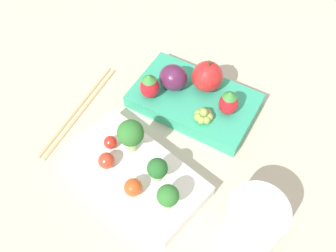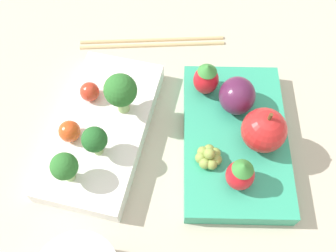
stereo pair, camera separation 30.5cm
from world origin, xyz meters
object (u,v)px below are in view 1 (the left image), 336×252
Objects in this scene: bento_box_fruit at (194,100)px; plum at (173,78)px; grape_cluster at (203,116)px; bento_box_savoury at (138,173)px; broccoli_floret_0 at (131,134)px; cherry_tomato_1 at (106,161)px; drinking_cup at (254,221)px; strawberry_1 at (150,86)px; cherry_tomato_0 at (133,187)px; strawberry_0 at (229,103)px; broccoli_floret_2 at (168,196)px; chopsticks_pair at (79,110)px; cherry_tomato_2 at (110,142)px; broccoli_floret_1 at (157,169)px; apple at (207,77)px.

plum reaches higher than bento_box_fruit.
bento_box_savoury is at bearing 77.70° from grape_cluster.
broccoli_floret_0 is at bearing 62.42° from grape_cluster.
cherry_tomato_1 is 0.31× the size of drinking_cup.
strawberry_1 reaches higher than cherry_tomato_1.
cherry_tomato_0 is at bearing 129.65° from broccoli_floret_0.
strawberry_0 is (-0.08, -0.14, -0.02)m from broccoli_floret_0.
chopsticks_pair is at bearing -14.88° from broccoli_floret_2.
broccoli_floret_2 reaches higher than bento_box_savoury.
cherry_tomato_0 reaches higher than cherry_tomato_2.
broccoli_floret_1 is at bearing 83.25° from strawberry_0.
strawberry_1 is 0.23× the size of chopsticks_pair.
bento_box_savoury is 0.19m from apple.
bento_box_savoury is 4.95× the size of broccoli_floret_1.
bento_box_savoury is 10.95× the size of cherry_tomato_2.
apple reaches higher than strawberry_0.
cherry_tomato_2 is 0.42× the size of strawberry_0.
strawberry_0 is 0.98× the size of strawberry_1.
cherry_tomato_1 is 0.50× the size of plum.
cherry_tomato_0 is at bearing 18.61° from drinking_cup.
bento_box_savoury is at bearing 92.71° from bento_box_fruit.
broccoli_floret_0 is 1.25× the size of strawberry_0.
strawberry_0 is at bearing -176.60° from plum.
cherry_tomato_0 is at bearing 97.47° from bento_box_fruit.
strawberry_0 reaches higher than broccoli_floret_1.
cherry_tomato_1 is 0.21m from apple.
cherry_tomato_0 is 0.42× the size of apple.
broccoli_floret_1 is (-0.06, 0.02, -0.01)m from broccoli_floret_0.
broccoli_floret_1 is 0.18m from plum.
drinking_cup reaches higher than bento_box_savoury.
broccoli_floret_2 reaches higher than cherry_tomato_1.
bento_box_fruit is 0.19m from cherry_tomato_1.
broccoli_floret_0 is 1.92× the size of grape_cluster.
cherry_tomato_0 is 0.22m from apple.
strawberry_0 is 0.19m from drinking_cup.
apple is 0.22m from chopsticks_pair.
strawberry_1 reaches higher than broccoli_floret_1.
cherry_tomato_0 is (0.02, 0.04, -0.02)m from broccoli_floret_1.
broccoli_floret_0 is 2.49× the size of cherry_tomato_1.
broccoli_floret_1 reaches higher than bento_box_savoury.
bento_box_savoury is 0.16m from bento_box_fruit.
broccoli_floret_0 is at bearing 81.84° from bento_box_fruit.
cherry_tomato_0 is 0.53× the size of strawberry_1.
broccoli_floret_0 reaches higher than cherry_tomato_2.
strawberry_1 is 0.13m from chopsticks_pair.
bento_box_savoury is at bearing -153.24° from cherry_tomato_1.
broccoli_floret_0 reaches higher than drinking_cup.
broccoli_floret_1 is 2.21× the size of cherry_tomato_2.
cherry_tomato_1 is at bearing 92.91° from plum.
broccoli_floret_1 is 0.04m from cherry_tomato_0.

